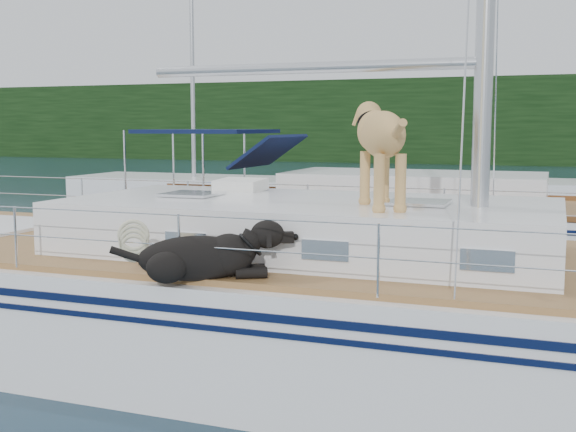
% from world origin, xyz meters
% --- Properties ---
extents(ground, '(120.00, 120.00, 0.00)m').
position_xyz_m(ground, '(0.00, 0.00, 0.00)').
color(ground, black).
rests_on(ground, ground).
extents(tree_line, '(90.00, 3.00, 6.00)m').
position_xyz_m(tree_line, '(0.00, 45.00, 3.00)').
color(tree_line, black).
rests_on(tree_line, ground).
extents(shore_bank, '(92.00, 1.00, 1.20)m').
position_xyz_m(shore_bank, '(0.00, 46.20, 0.60)').
color(shore_bank, '#595147').
rests_on(shore_bank, ground).
extents(main_sailboat, '(12.00, 4.13, 14.01)m').
position_xyz_m(main_sailboat, '(0.11, -0.01, 0.68)').
color(main_sailboat, white).
rests_on(main_sailboat, ground).
extents(neighbor_sailboat, '(11.00, 3.50, 13.30)m').
position_xyz_m(neighbor_sailboat, '(-0.33, 6.43, 0.63)').
color(neighbor_sailboat, white).
rests_on(neighbor_sailboat, ground).
extents(bg_boat_west, '(8.00, 3.00, 11.65)m').
position_xyz_m(bg_boat_west, '(-8.00, 14.00, 0.45)').
color(bg_boat_west, white).
rests_on(bg_boat_west, ground).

